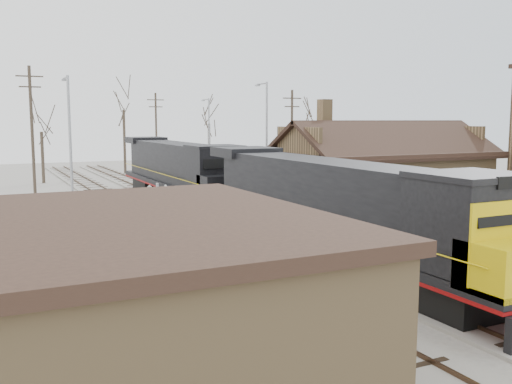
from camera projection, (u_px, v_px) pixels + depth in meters
ground at (336, 265)px, 25.59m from camera, size 140.00×140.00×0.00m
road at (336, 264)px, 25.59m from camera, size 60.00×9.00×0.03m
track_main at (212, 214)px, 38.95m from camera, size 3.40×90.00×0.24m
track_siding at (148, 219)px, 36.99m from camera, size 3.40×90.00×0.24m
depot at (382, 176)px, 41.21m from camera, size 15.20×9.31×7.90m
commercial_building at (48, 317)px, 12.52m from camera, size 12.40×10.40×4.30m
locomotive_lead at (341, 210)px, 24.99m from camera, size 3.26×21.81×4.84m
locomotive_trailing at (180, 170)px, 44.67m from camera, size 3.26×21.81×4.59m
crossbuck_near at (458, 235)px, 22.90m from camera, size 1.12×0.36×3.96m
crossbuck_far at (158, 224)px, 26.13m from camera, size 0.98×0.47×3.61m
streetlight_a at (70, 140)px, 36.34m from camera, size 0.25×2.04×9.25m
streetlight_b at (266, 134)px, 46.61m from camera, size 0.25×2.04×9.50m
streetlight_c at (209, 134)px, 62.12m from camera, size 0.25×2.04×8.77m
utility_pole_a at (32, 132)px, 43.99m from camera, size 2.00×0.24×10.57m
utility_pole_b at (156, 132)px, 66.22m from camera, size 2.00×0.24×9.54m
utility_pole_c at (292, 136)px, 55.37m from camera, size 2.00×0.24×9.33m
tree_b at (41, 123)px, 57.73m from camera, size 3.50×3.50×8.58m
tree_c at (123, 99)px, 67.06m from camera, size 5.08×5.08×12.45m
tree_d at (209, 116)px, 67.32m from camera, size 3.99×3.99×9.78m
tree_e at (313, 117)px, 65.85m from camera, size 3.87×3.87×9.49m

